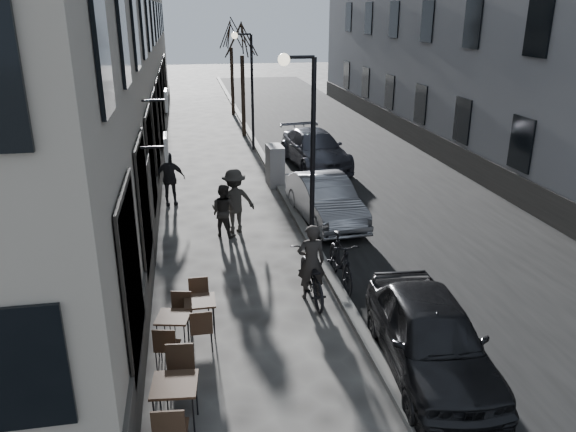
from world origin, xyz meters
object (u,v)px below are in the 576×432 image
object	(u,v)px
bistro_set_c	(200,313)
pedestrian_near	(223,210)
streetlamp_near	(306,137)
pedestrian_mid	(234,201)
tree_near	(242,39)
utility_cabinet	(275,166)
streetlamp_far	(248,79)
tree_far	(231,34)
bicycle	(311,276)
moped	(341,261)
bistro_set_a	(176,401)
car_near	(431,336)
pedestrian_far	(169,179)
car_far	(315,149)
car_mid	(325,199)
bistro_set_b	(174,329)

from	to	relation	value
bistro_set_c	pedestrian_near	bearing A→B (deg)	80.45
streetlamp_near	pedestrian_mid	distance (m)	3.48
tree_near	utility_cabinet	size ratio (longest dim) A/B	3.93
streetlamp_far	tree_near	xyz separation A→B (m)	(0.07, 3.00, 1.50)
tree_far	bicycle	world-z (taller)	tree_far
bicycle	moped	bearing A→B (deg)	-148.06
bistro_set_a	car_near	bearing A→B (deg)	15.07
pedestrian_far	moped	size ratio (longest dim) A/B	0.90
bicycle	car_near	xyz separation A→B (m)	(1.47, -2.97, 0.16)
car_far	streetlamp_near	bearing A→B (deg)	-110.10
streetlamp_far	tree_near	size ratio (longest dim) A/B	0.89
bicycle	pedestrian_far	xyz separation A→B (m)	(-3.13, 6.98, 0.34)
pedestrian_mid	moped	world-z (taller)	pedestrian_mid
pedestrian_far	car_mid	distance (m)	5.17
bistro_set_b	bistro_set_c	size ratio (longest dim) A/B	1.02
bicycle	tree_near	bearing A→B (deg)	-92.05
bistro_set_c	bicycle	xyz separation A→B (m)	(2.45, 1.05, 0.08)
streetlamp_far	bistro_set_c	size ratio (longest dim) A/B	3.46
bistro_set_c	pedestrian_near	distance (m)	5.09
pedestrian_near	moped	world-z (taller)	pedestrian_near
bistro_set_a	pedestrian_near	size ratio (longest dim) A/B	1.11
bistro_set_a	moped	size ratio (longest dim) A/B	0.87
tree_far	pedestrian_far	bearing A→B (deg)	-102.30
tree_near	bistro_set_a	size ratio (longest dim) A/B	3.38
bistro_set_c	pedestrian_far	xyz separation A→B (m)	(-0.69, 8.03, 0.42)
bistro_set_a	moped	bearing A→B (deg)	54.29
tree_far	car_mid	world-z (taller)	tree_far
bistro_set_a	pedestrian_far	bearing A→B (deg)	96.93
bistro_set_b	car_near	distance (m)	4.65
car_far	bistro_set_a	bearing A→B (deg)	-116.23
tree_far	car_near	size ratio (longest dim) A/B	1.41
pedestrian_near	utility_cabinet	bearing A→B (deg)	-81.41
car_far	bistro_set_c	bearing A→B (deg)	-118.47
pedestrian_near	car_near	size ratio (longest dim) A/B	0.37
moped	car_far	bearing A→B (deg)	80.49
car_near	car_far	bearing A→B (deg)	90.48
pedestrian_far	car_mid	world-z (taller)	pedestrian_far
utility_cabinet	pedestrian_mid	xyz separation A→B (m)	(-1.85, -4.29, 0.21)
bicycle	car_far	xyz separation A→B (m)	(2.58, 10.83, 0.17)
bistro_set_a	bistro_set_c	bearing A→B (deg)	85.87
bistro_set_b	pedestrian_mid	world-z (taller)	pedestrian_mid
bistro_set_a	bistro_set_b	size ratio (longest dim) A/B	1.13
car_far	moped	world-z (taller)	car_far
pedestrian_near	tree_far	bearing A→B (deg)	-61.58
pedestrian_far	car_near	bearing A→B (deg)	-73.28
streetlamp_near	car_near	bearing A→B (deg)	-76.81
bistro_set_a	pedestrian_mid	size ratio (longest dim) A/B	0.90
tree_near	moped	bearing A→B (deg)	-88.44
streetlamp_near	car_far	size ratio (longest dim) A/B	1.06
tree_far	bistro_set_a	bearing A→B (deg)	-96.98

